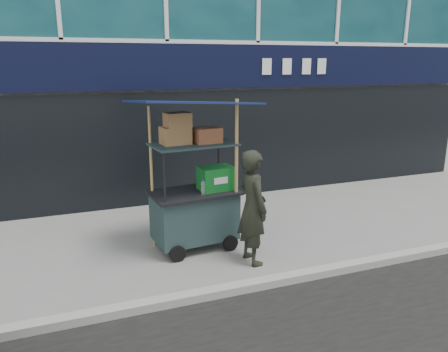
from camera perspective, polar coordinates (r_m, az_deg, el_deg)
name	(u,v)px	position (r m, az deg, el deg)	size (l,w,h in m)	color
ground	(240,284)	(6.30, 2.06, -13.90)	(80.00, 80.00, 0.00)	slate
curb	(245,287)	(6.11, 2.81, -14.25)	(80.00, 0.18, 0.12)	#97978F
vendor_cart	(195,197)	(7.13, -3.76, -2.70)	(1.98, 1.49, 2.51)	#192B2B
vendor_man	(253,207)	(6.61, 3.75, -4.10)	(0.65, 0.42, 1.77)	black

